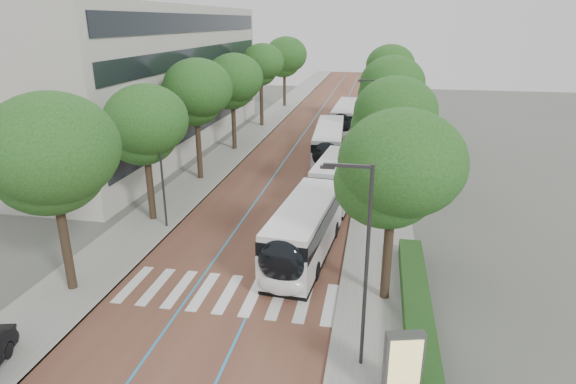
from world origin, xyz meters
TOP-DOWN VIEW (x-y plane):
  - ground at (0.00, 0.00)m, footprint 160.00×160.00m
  - road at (0.00, 40.00)m, footprint 11.00×140.00m
  - sidewalk_left at (-7.50, 40.00)m, footprint 4.00×140.00m
  - sidewalk_right at (7.50, 40.00)m, footprint 4.00×140.00m
  - kerb_left at (-5.60, 40.00)m, footprint 0.20×140.00m
  - kerb_right at (5.60, 40.00)m, footprint 0.20×140.00m
  - zebra_crossing at (0.20, 1.00)m, footprint 10.55×3.60m
  - lane_line_left at (-1.60, 40.00)m, footprint 0.12×126.00m
  - lane_line_right at (1.60, 40.00)m, footprint 0.12×126.00m
  - office_building at (-19.47, 28.00)m, footprint 18.11×40.00m
  - hedge at (9.10, 0.00)m, footprint 1.20×14.00m
  - streetlight_near at (6.62, -3.00)m, footprint 1.82×0.20m
  - streetlight_far at (6.62, 22.00)m, footprint 1.82×0.20m
  - lamp_post_left at (-6.10, 8.00)m, footprint 0.14×0.14m
  - trees_left at (-7.50, 26.41)m, footprint 6.28×61.08m
  - trees_right at (7.70, 23.72)m, footprint 6.00×47.75m
  - lead_bus at (3.64, 9.36)m, footprint 4.16×18.54m
  - bus_queued_0 at (2.48, 25.54)m, footprint 3.23×12.52m
  - bus_queued_1 at (3.10, 38.76)m, footprint 2.83×12.46m
  - ad_panel at (8.23, -4.68)m, footprint 1.37×0.67m

SIDE VIEW (x-z plane):
  - ground at x=0.00m, z-range 0.00..0.00m
  - road at x=0.00m, z-range 0.00..0.02m
  - lane_line_left at x=-1.60m, z-range 0.02..0.03m
  - lane_line_right at x=1.60m, z-range 0.02..0.03m
  - zebra_crossing at x=0.20m, z-range 0.02..0.03m
  - sidewalk_left at x=-7.50m, z-range 0.00..0.12m
  - sidewalk_right at x=7.50m, z-range 0.00..0.12m
  - kerb_left at x=-5.60m, z-range -0.01..0.13m
  - kerb_right at x=5.60m, z-range -0.01..0.13m
  - hedge at x=9.10m, z-range 0.12..0.92m
  - ad_panel at x=8.23m, z-range 0.19..2.93m
  - bus_queued_0 at x=2.48m, z-range 0.02..3.22m
  - bus_queued_1 at x=3.10m, z-range 0.02..3.22m
  - lead_bus at x=3.64m, z-range 0.03..3.23m
  - lamp_post_left at x=-6.10m, z-range 0.12..8.12m
  - streetlight_near at x=6.62m, z-range 0.82..8.82m
  - streetlight_far at x=6.62m, z-range 0.82..8.82m
  - trees_right at x=7.70m, z-range 1.81..11.15m
  - trees_left at x=-7.50m, z-range 1.92..11.76m
  - office_building at x=-19.47m, z-range 0.00..14.00m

